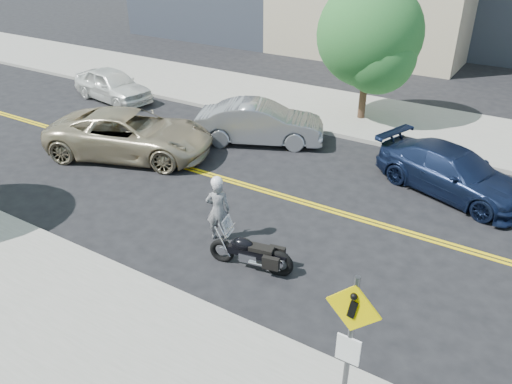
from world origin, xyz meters
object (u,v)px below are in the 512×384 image
Objects in this scene: parked_car_white at (112,85)px; parked_car_silver at (260,123)px; parked_car_blue at (453,172)px; pedestrian_sign at (349,346)px; suv at (131,134)px; motorcyclist at (218,208)px; motorcycle at (251,246)px.

parked_car_silver is (8.05, -0.65, 0.04)m from parked_car_white.
pedestrian_sign is at bearing -158.01° from parked_car_blue.
suv is 1.20× the size of parked_car_blue.
motorcyclist reaches higher than parked_car_white.
motorcycle is at bearing 172.95° from parked_car_blue.
parked_car_silver is at bearing 108.66° from motorcycle.
parked_car_white is (-4.92, 3.92, -0.07)m from suv.
parked_car_silver is (3.12, 3.27, -0.03)m from suv.
motorcyclist is 0.89× the size of motorcycle.
pedestrian_sign is 1.71× the size of motorcyclist.
parked_car_blue is (4.39, 5.56, -0.20)m from motorcyclist.
parked_car_blue is at bearing -93.35° from suv.
motorcyclist is 6.32m from parked_car_silver.
motorcyclist is 1.49m from motorcycle.
pedestrian_sign is at bearing -51.41° from motorcycle.
suv is at bearing -55.32° from motorcyclist.
pedestrian_sign reaches higher than motorcycle.
parked_car_silver reaches higher than motorcycle.
suv is 6.29m from parked_car_white.
pedestrian_sign reaches higher than parked_car_silver.
parked_car_silver reaches higher than parked_car_white.
motorcyclist reaches higher than motorcycle.
parked_car_silver is 0.97× the size of parked_car_blue.
pedestrian_sign is 0.67× the size of parked_car_silver.
pedestrian_sign is 18.28m from parked_car_white.
parked_car_silver is at bearing 127.26° from pedestrian_sign.
motorcyclist is 12.27m from parked_car_white.
parked_car_white is 0.89× the size of parked_car_blue.
motorcyclist is at bearing -112.95° from parked_car_white.
pedestrian_sign is 9.22m from parked_car_blue.
suv is (-5.47, 2.60, -0.10)m from motorcyclist.
pedestrian_sign is at bearing -114.39° from parked_car_white.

